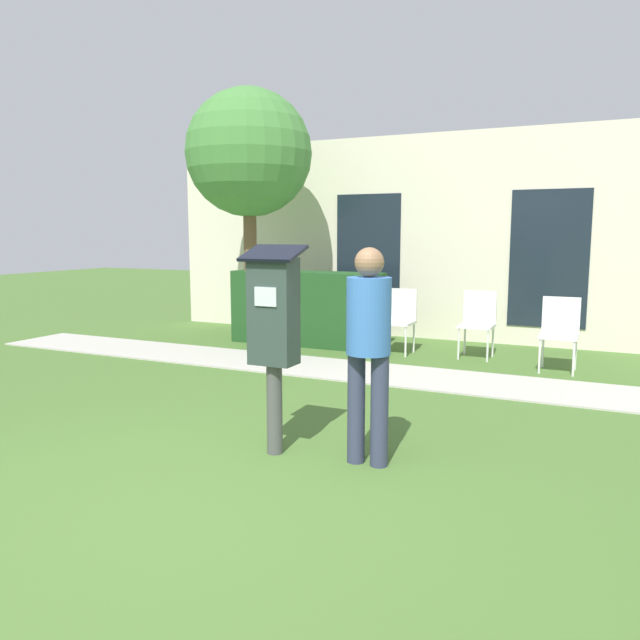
{
  "coord_description": "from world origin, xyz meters",
  "views": [
    {
      "loc": [
        2.26,
        -2.83,
        1.68
      ],
      "look_at": [
        0.34,
        1.23,
        1.05
      ],
      "focal_mm": 35.0,
      "sensor_mm": 36.0,
      "label": 1
    }
  ],
  "objects_px": {
    "outdoor_chair_left": "(399,315)",
    "outdoor_chair_middle": "(478,319)",
    "parking_meter": "(274,322)",
    "person_standing": "(368,339)",
    "outdoor_chair_right": "(560,328)"
  },
  "relations": [
    {
      "from": "parking_meter",
      "to": "outdoor_chair_right",
      "type": "xyz_separation_m",
      "value": [
        1.72,
        4.03,
        -0.49
      ]
    },
    {
      "from": "parking_meter",
      "to": "outdoor_chair_middle",
      "type": "bearing_deg",
      "value": 81.56
    },
    {
      "from": "outdoor_chair_right",
      "to": "parking_meter",
      "type": "bearing_deg",
      "value": -112.91
    },
    {
      "from": "outdoor_chair_left",
      "to": "outdoor_chair_middle",
      "type": "bearing_deg",
      "value": 18.57
    },
    {
      "from": "parking_meter",
      "to": "person_standing",
      "type": "relative_size",
      "value": 1.01
    },
    {
      "from": "outdoor_chair_left",
      "to": "outdoor_chair_right",
      "type": "bearing_deg",
      "value": 3.65
    },
    {
      "from": "parking_meter",
      "to": "outdoor_chair_left",
      "type": "xyz_separation_m",
      "value": [
        -0.41,
        4.29,
        -0.49
      ]
    },
    {
      "from": "outdoor_chair_middle",
      "to": "person_standing",
      "type": "bearing_deg",
      "value": -82.29
    },
    {
      "from": "parking_meter",
      "to": "person_standing",
      "type": "distance_m",
      "value": 0.73
    },
    {
      "from": "person_standing",
      "to": "outdoor_chair_left",
      "type": "relative_size",
      "value": 1.76
    },
    {
      "from": "parking_meter",
      "to": "outdoor_chair_right",
      "type": "distance_m",
      "value": 4.41
    },
    {
      "from": "parking_meter",
      "to": "person_standing",
      "type": "xyz_separation_m",
      "value": [
        0.72,
        0.1,
        -0.09
      ]
    },
    {
      "from": "person_standing",
      "to": "outdoor_chair_right",
      "type": "relative_size",
      "value": 1.76
    },
    {
      "from": "parking_meter",
      "to": "outdoor_chair_middle",
      "type": "height_order",
      "value": "parking_meter"
    },
    {
      "from": "outdoor_chair_right",
      "to": "outdoor_chair_left",
      "type": "bearing_deg",
      "value": 173.24
    }
  ]
}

